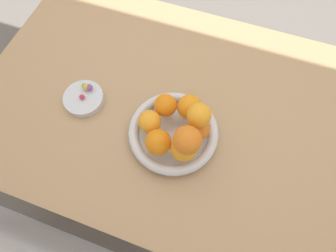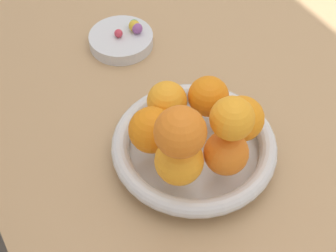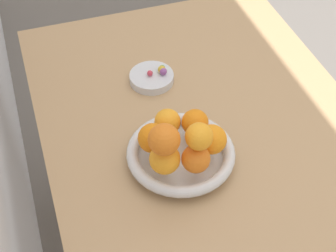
# 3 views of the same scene
# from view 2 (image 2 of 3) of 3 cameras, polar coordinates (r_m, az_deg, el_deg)

# --- Properties ---
(dining_table) EXTENTS (1.10, 0.76, 0.74)m
(dining_table) POSITION_cam_2_polar(r_m,az_deg,el_deg) (0.90, 5.62, -1.79)
(dining_table) COLOR tan
(dining_table) RESTS_ON ground_plane
(fruit_bowl) EXTENTS (0.24, 0.24, 0.04)m
(fruit_bowl) POSITION_cam_2_polar(r_m,az_deg,el_deg) (0.75, 2.89, -2.37)
(fruit_bowl) COLOR silver
(fruit_bowl) RESTS_ON dining_table
(candy_dish) EXTENTS (0.11, 0.11, 0.02)m
(candy_dish) POSITION_cam_2_polar(r_m,az_deg,el_deg) (0.93, -5.22, 9.47)
(candy_dish) COLOR silver
(candy_dish) RESTS_ON dining_table
(orange_0) EXTENTS (0.06, 0.06, 0.06)m
(orange_0) POSITION_cam_2_polar(r_m,az_deg,el_deg) (0.72, 8.12, 0.81)
(orange_0) COLOR orange
(orange_0) RESTS_ON fruit_bowl
(orange_1) EXTENTS (0.06, 0.06, 0.06)m
(orange_1) POSITION_cam_2_polar(r_m,az_deg,el_deg) (0.75, 4.50, 3.30)
(orange_1) COLOR orange
(orange_1) RESTS_ON fruit_bowl
(orange_2) EXTENTS (0.06, 0.06, 0.06)m
(orange_2) POSITION_cam_2_polar(r_m,az_deg,el_deg) (0.74, -0.13, 2.81)
(orange_2) COLOR orange
(orange_2) RESTS_ON fruit_bowl
(orange_3) EXTENTS (0.06, 0.06, 0.06)m
(orange_3) POSITION_cam_2_polar(r_m,az_deg,el_deg) (0.70, -1.80, -0.45)
(orange_3) COLOR orange
(orange_3) RESTS_ON fruit_bowl
(orange_4) EXTENTS (0.07, 0.07, 0.07)m
(orange_4) POSITION_cam_2_polar(r_m,az_deg,el_deg) (0.67, 1.24, -3.88)
(orange_4) COLOR orange
(orange_4) RESTS_ON fruit_bowl
(orange_5) EXTENTS (0.06, 0.06, 0.06)m
(orange_5) POSITION_cam_2_polar(r_m,az_deg,el_deg) (0.68, 6.47, -2.98)
(orange_5) COLOR orange
(orange_5) RESTS_ON fruit_bowl
(orange_6) EXTENTS (0.07, 0.07, 0.07)m
(orange_6) POSITION_cam_2_polar(r_m,az_deg,el_deg) (0.61, 1.37, -0.68)
(orange_6) COLOR orange
(orange_6) RESTS_ON orange_4
(orange_7) EXTENTS (0.06, 0.06, 0.06)m
(orange_7) POSITION_cam_2_polar(r_m,az_deg,el_deg) (0.64, 7.12, 0.83)
(orange_7) COLOR orange
(orange_7) RESTS_ON orange_5
(candy_ball_0) EXTENTS (0.02, 0.02, 0.02)m
(candy_ball_0) POSITION_cam_2_polar(r_m,az_deg,el_deg) (0.93, -3.76, 11.02)
(candy_ball_0) COLOR gold
(candy_ball_0) RESTS_ON candy_dish
(candy_ball_1) EXTENTS (0.01, 0.01, 0.01)m
(candy_ball_1) POSITION_cam_2_polar(r_m,az_deg,el_deg) (0.92, -5.51, 10.18)
(candy_ball_1) COLOR #C6384C
(candy_ball_1) RESTS_ON candy_dish
(candy_ball_2) EXTENTS (0.02, 0.02, 0.02)m
(candy_ball_2) POSITION_cam_2_polar(r_m,az_deg,el_deg) (0.92, -3.43, 10.74)
(candy_ball_2) COLOR #8C4C99
(candy_ball_2) RESTS_ON candy_dish
(candy_ball_3) EXTENTS (0.02, 0.02, 0.02)m
(candy_ball_3) POSITION_cam_2_polar(r_m,az_deg,el_deg) (0.94, -3.77, 11.22)
(candy_ball_3) COLOR #4C9947
(candy_ball_3) RESTS_ON candy_dish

